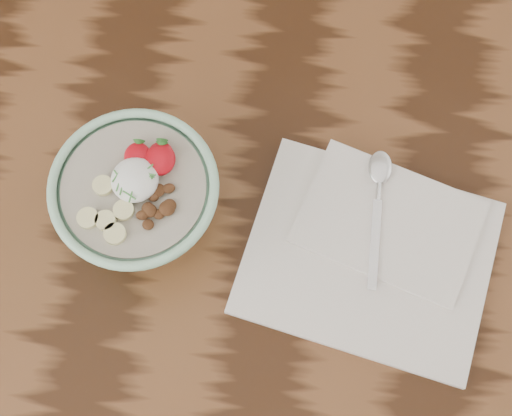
{
  "coord_description": "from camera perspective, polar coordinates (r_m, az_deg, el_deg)",
  "views": [
    {
      "loc": [
        0.24,
        -18.09,
        158.75
      ],
      "look_at": [
        -2.02,
        5.89,
        86.23
      ],
      "focal_mm": 50.0,
      "sensor_mm": 36.0,
      "label": 1
    }
  ],
  "objects": [
    {
      "name": "napkin",
      "position": [
        0.87,
        9.31,
        -3.32
      ],
      "size": [
        33.05,
        28.97,
        1.77
      ],
      "rotation": [
        0.0,
        0.0,
        -0.22
      ],
      "color": "silver",
      "rests_on": "table"
    },
    {
      "name": "breakfast_bowl",
      "position": [
        0.83,
        -9.34,
        0.77
      ],
      "size": [
        18.98,
        18.98,
        12.68
      ],
      "rotation": [
        0.0,
        0.0,
        -0.09
      ],
      "color": "#9FD6B4",
      "rests_on": "table"
    },
    {
      "name": "spoon",
      "position": [
        0.88,
        9.8,
        1.74
      ],
      "size": [
        3.07,
        17.65,
        0.92
      ],
      "rotation": [
        0.0,
        0.0,
        -0.02
      ],
      "color": "silver",
      "rests_on": "napkin"
    },
    {
      "name": "table",
      "position": [
        0.95,
        0.89,
        -7.4
      ],
      "size": [
        160.0,
        90.0,
        75.0
      ],
      "color": "black",
      "rests_on": "ground"
    }
  ]
}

